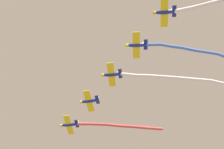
# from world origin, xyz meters

# --- Properties ---
(airplane_lead) EXTENTS (4.71, 6.29, 1.56)m
(airplane_lead) POSITION_xyz_m (1.45, -1.41, 59.44)
(airplane_lead) COLOR navy
(smoke_trail_lead) EXTENTS (20.02, 5.84, 1.81)m
(smoke_trail_lead) POSITION_xyz_m (13.39, 1.21, 58.79)
(smoke_trail_lead) COLOR #DB4C4C
(airplane_left_wing) EXTENTS (4.67, 6.25, 1.56)m
(airplane_left_wing) POSITION_xyz_m (8.08, -7.22, 59.69)
(airplane_left_wing) COLOR navy
(airplane_right_wing) EXTENTS (4.75, 6.31, 1.56)m
(airplane_right_wing) POSITION_xyz_m (14.72, -13.03, 59.94)
(airplane_right_wing) COLOR navy
(smoke_trail_right_wing) EXTENTS (22.06, 7.41, 2.06)m
(smoke_trail_right_wing) POSITION_xyz_m (27.71, -9.75, 58.95)
(smoke_trail_right_wing) COLOR white
(airplane_slot) EXTENTS (4.80, 6.34, 1.56)m
(airplane_slot) POSITION_xyz_m (21.36, -18.84, 60.19)
(airplane_slot) COLOR navy
(smoke_trail_slot) EXTENTS (22.75, 11.34, 1.55)m
(smoke_trail_slot) POSITION_xyz_m (34.93, -13.74, 60.04)
(smoke_trail_slot) COLOR #4C75DB
(airplane_trail) EXTENTS (4.77, 6.32, 1.56)m
(airplane_trail) POSITION_xyz_m (28.00, -24.65, 60.44)
(airplane_trail) COLOR navy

